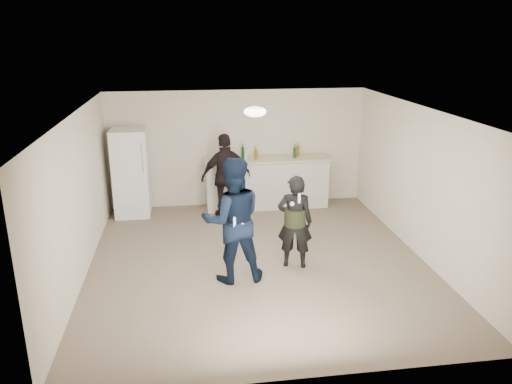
{
  "coord_description": "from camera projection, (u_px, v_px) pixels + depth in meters",
  "views": [
    {
      "loc": [
        -1.11,
        -7.49,
        3.65
      ],
      "look_at": [
        0.0,
        0.2,
        1.15
      ],
      "focal_mm": 35.0,
      "sensor_mm": 36.0,
      "label": 1
    }
  ],
  "objects": [
    {
      "name": "man",
      "position": [
        233.0,
        220.0,
        7.45
      ],
      "size": [
        0.98,
        0.79,
        1.93
      ],
      "primitive_type": "imported",
      "rotation": [
        0.0,
        0.0,
        3.2
      ],
      "color": "#0E1E3B",
      "rests_on": "floor"
    },
    {
      "name": "bottle_cluster",
      "position": [
        270.0,
        153.0,
        10.57
      ],
      "size": [
        1.28,
        0.28,
        0.25
      ],
      "color": "#826312",
      "rests_on": "counter_top"
    },
    {
      "name": "nunchuk_man",
      "position": [
        243.0,
        225.0,
        7.22
      ],
      "size": [
        0.07,
        0.07,
        0.07
      ],
      "primitive_type": "sphere",
      "color": "white",
      "rests_on": "man"
    },
    {
      "name": "woman",
      "position": [
        295.0,
        222.0,
        7.93
      ],
      "size": [
        0.64,
        0.5,
        1.54
      ],
      "primitive_type": "imported",
      "rotation": [
        0.0,
        0.0,
        2.88
      ],
      "color": "black",
      "rests_on": "floor"
    },
    {
      "name": "ceiling_dome",
      "position": [
        255.0,
        112.0,
        7.86
      ],
      "size": [
        0.36,
        0.36,
        0.16
      ],
      "primitive_type": "ellipsoid",
      "color": "white",
      "rests_on": "ceiling"
    },
    {
      "name": "shaker",
      "position": [
        229.0,
        157.0,
        10.37
      ],
      "size": [
        0.08,
        0.08,
        0.17
      ],
      "primitive_type": "cylinder",
      "color": "silver",
      "rests_on": "counter_top"
    },
    {
      "name": "counter_top",
      "position": [
        267.0,
        159.0,
        10.59
      ],
      "size": [
        2.68,
        0.64,
        0.04
      ],
      "primitive_type": "cube",
      "color": "beige",
      "rests_on": "counter"
    },
    {
      "name": "camo_shorts",
      "position": [
        295.0,
        217.0,
        7.91
      ],
      "size": [
        0.34,
        0.34,
        0.28
      ],
      "primitive_type": "cylinder",
      "color": "#273418",
      "rests_on": "woman"
    },
    {
      "name": "wall_front",
      "position": [
        301.0,
        277.0,
        5.12
      ],
      "size": [
        6.0,
        0.0,
        6.0
      ],
      "primitive_type": "plane",
      "rotation": [
        -1.57,
        0.0,
        0.0
      ],
      "color": "beige",
      "rests_on": "floor"
    },
    {
      "name": "nunchuk_woman",
      "position": [
        292.0,
        204.0,
        7.6
      ],
      "size": [
        0.07,
        0.07,
        0.07
      ],
      "primitive_type": "sphere",
      "color": "white",
      "rests_on": "woman"
    },
    {
      "name": "wall_left",
      "position": [
        79.0,
        198.0,
        7.57
      ],
      "size": [
        0.0,
        6.0,
        6.0
      ],
      "primitive_type": "plane",
      "rotation": [
        1.57,
        0.0,
        1.57
      ],
      "color": "beige",
      "rests_on": "floor"
    },
    {
      "name": "spectator",
      "position": [
        226.0,
        176.0,
        10.05
      ],
      "size": [
        1.08,
        0.61,
        1.74
      ],
      "primitive_type": "imported",
      "rotation": [
        0.0,
        0.0,
        3.33
      ],
      "color": "black",
      "rests_on": "floor"
    },
    {
      "name": "remote_woman",
      "position": [
        299.0,
        198.0,
        7.55
      ],
      "size": [
        0.04,
        0.04,
        0.15
      ],
      "primitive_type": "cube",
      "color": "white",
      "rests_on": "woman"
    },
    {
      "name": "fridge_handle",
      "position": [
        142.0,
        158.0,
        9.76
      ],
      "size": [
        0.02,
        0.02,
        0.6
      ],
      "primitive_type": "cylinder",
      "color": "silver",
      "rests_on": "fridge"
    },
    {
      "name": "remote_man",
      "position": [
        234.0,
        222.0,
        7.16
      ],
      "size": [
        0.04,
        0.04,
        0.15
      ],
      "primitive_type": "cube",
      "color": "white",
      "rests_on": "man"
    },
    {
      "name": "ceiling",
      "position": [
        258.0,
        111.0,
        7.56
      ],
      "size": [
        6.0,
        6.0,
        0.0
      ],
      "primitive_type": "plane",
      "rotation": [
        3.14,
        0.0,
        0.0
      ],
      "color": "silver",
      "rests_on": "wall_back"
    },
    {
      "name": "fridge",
      "position": [
        131.0,
        173.0,
        10.19
      ],
      "size": [
        0.7,
        0.7,
        1.8
      ],
      "primitive_type": "cube",
      "color": "white",
      "rests_on": "floor"
    },
    {
      "name": "wall_right",
      "position": [
        421.0,
        183.0,
        8.32
      ],
      "size": [
        0.0,
        6.0,
        6.0
      ],
      "primitive_type": "plane",
      "rotation": [
        1.57,
        0.0,
        -1.57
      ],
      "color": "beige",
      "rests_on": "floor"
    },
    {
      "name": "wall_back",
      "position": [
        237.0,
        148.0,
        10.77
      ],
      "size": [
        6.0,
        0.0,
        6.0
      ],
      "primitive_type": "plane",
      "rotation": [
        1.57,
        0.0,
        0.0
      ],
      "color": "beige",
      "rests_on": "floor"
    },
    {
      "name": "counter",
      "position": [
        267.0,
        184.0,
        10.76
      ],
      "size": [
        2.6,
        0.56,
        1.05
      ],
      "primitive_type": "cube",
      "color": "beige",
      "rests_on": "floor"
    },
    {
      "name": "floor",
      "position": [
        258.0,
        261.0,
        8.32
      ],
      "size": [
        6.0,
        6.0,
        0.0
      ],
      "primitive_type": "plane",
      "color": "#6B5B4C",
      "rests_on": "ground"
    }
  ]
}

